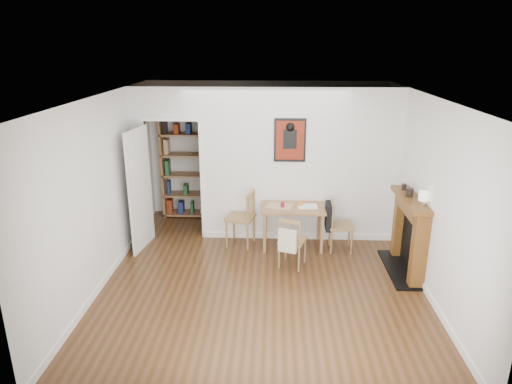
{
  "coord_description": "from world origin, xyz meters",
  "views": [
    {
      "loc": [
        0.15,
        -6.01,
        3.28
      ],
      "look_at": [
        -0.12,
        0.6,
        1.1
      ],
      "focal_mm": 32.0,
      "sensor_mm": 36.0,
      "label": 1
    }
  ],
  "objects_px": {
    "fireplace": "(410,232)",
    "ceramic_jar_a": "(410,192)",
    "chair_right": "(340,225)",
    "red_glass": "(283,205)",
    "ceramic_jar_b": "(404,187)",
    "notebook": "(308,206)",
    "orange_fruit": "(300,204)",
    "dining_table": "(293,211)",
    "bookshelf": "(185,165)",
    "mantel_lamp": "(424,197)",
    "chair_front": "(292,241)",
    "chair_left": "(240,218)"
  },
  "relations": [
    {
      "from": "chair_right",
      "to": "ceramic_jar_b",
      "type": "height_order",
      "value": "ceramic_jar_b"
    },
    {
      "from": "chair_right",
      "to": "fireplace",
      "type": "xyz_separation_m",
      "value": [
        0.93,
        -0.67,
        0.18
      ]
    },
    {
      "from": "chair_left",
      "to": "orange_fruit",
      "type": "bearing_deg",
      "value": 0.72
    },
    {
      "from": "red_glass",
      "to": "ceramic_jar_a",
      "type": "bearing_deg",
      "value": -21.39
    },
    {
      "from": "ceramic_jar_a",
      "to": "ceramic_jar_b",
      "type": "xyz_separation_m",
      "value": [
        0.0,
        0.31,
        -0.02
      ]
    },
    {
      "from": "orange_fruit",
      "to": "ceramic_jar_b",
      "type": "xyz_separation_m",
      "value": [
        1.52,
        -0.48,
        0.46
      ]
    },
    {
      "from": "bookshelf",
      "to": "red_glass",
      "type": "xyz_separation_m",
      "value": [
        1.86,
        -1.39,
        -0.29
      ]
    },
    {
      "from": "mantel_lamp",
      "to": "ceramic_jar_a",
      "type": "relative_size",
      "value": 1.65
    },
    {
      "from": "fireplace",
      "to": "chair_left",
      "type": "bearing_deg",
      "value": 162.19
    },
    {
      "from": "dining_table",
      "to": "orange_fruit",
      "type": "bearing_deg",
      "value": 19.2
    },
    {
      "from": "fireplace",
      "to": "red_glass",
      "type": "bearing_deg",
      "value": 157.93
    },
    {
      "from": "ceramic_jar_b",
      "to": "ceramic_jar_a",
      "type": "bearing_deg",
      "value": -90.92
    },
    {
      "from": "orange_fruit",
      "to": "chair_front",
      "type": "bearing_deg",
      "value": -101.17
    },
    {
      "from": "fireplace",
      "to": "ceramic_jar_b",
      "type": "xyz_separation_m",
      "value": [
        -0.05,
        0.36,
        0.59
      ]
    },
    {
      "from": "chair_front",
      "to": "ceramic_jar_b",
      "type": "xyz_separation_m",
      "value": [
        1.67,
        0.27,
        0.8
      ]
    },
    {
      "from": "fireplace",
      "to": "ceramic_jar_b",
      "type": "bearing_deg",
      "value": 98.51
    },
    {
      "from": "chair_left",
      "to": "ceramic_jar_a",
      "type": "relative_size",
      "value": 7.57
    },
    {
      "from": "notebook",
      "to": "ceramic_jar_a",
      "type": "xyz_separation_m",
      "value": [
        1.4,
        -0.75,
        0.51
      ]
    },
    {
      "from": "fireplace",
      "to": "bookshelf",
      "type": "bearing_deg",
      "value": 150.02
    },
    {
      "from": "chair_right",
      "to": "red_glass",
      "type": "height_order",
      "value": "chair_right"
    },
    {
      "from": "orange_fruit",
      "to": "ceramic_jar_a",
      "type": "xyz_separation_m",
      "value": [
        1.52,
        -0.79,
        0.48
      ]
    },
    {
      "from": "ceramic_jar_a",
      "to": "dining_table",
      "type": "bearing_deg",
      "value": 155.4
    },
    {
      "from": "mantel_lamp",
      "to": "ceramic_jar_b",
      "type": "distance_m",
      "value": 0.7
    },
    {
      "from": "dining_table",
      "to": "chair_left",
      "type": "height_order",
      "value": "chair_left"
    },
    {
      "from": "fireplace",
      "to": "orange_fruit",
      "type": "xyz_separation_m",
      "value": [
        -1.57,
        0.84,
        0.13
      ]
    },
    {
      "from": "dining_table",
      "to": "chair_right",
      "type": "bearing_deg",
      "value": -9.38
    },
    {
      "from": "ceramic_jar_b",
      "to": "notebook",
      "type": "bearing_deg",
      "value": 162.57
    },
    {
      "from": "chair_front",
      "to": "fireplace",
      "type": "relative_size",
      "value": 0.65
    },
    {
      "from": "orange_fruit",
      "to": "bookshelf",
      "type": "bearing_deg",
      "value": 148.61
    },
    {
      "from": "bookshelf",
      "to": "fireplace",
      "type": "xyz_separation_m",
      "value": [
        3.73,
        -2.15,
        -0.42
      ]
    },
    {
      "from": "fireplace",
      "to": "ceramic_jar_a",
      "type": "height_order",
      "value": "ceramic_jar_a"
    },
    {
      "from": "chair_front",
      "to": "red_glass",
      "type": "distance_m",
      "value": 0.76
    },
    {
      "from": "fireplace",
      "to": "ceramic_jar_b",
      "type": "distance_m",
      "value": 0.69
    },
    {
      "from": "fireplace",
      "to": "ceramic_jar_b",
      "type": "height_order",
      "value": "ceramic_jar_b"
    },
    {
      "from": "bookshelf",
      "to": "notebook",
      "type": "relative_size",
      "value": 6.69
    },
    {
      "from": "chair_front",
      "to": "ceramic_jar_b",
      "type": "bearing_deg",
      "value": 9.24
    },
    {
      "from": "chair_right",
      "to": "ceramic_jar_b",
      "type": "xyz_separation_m",
      "value": [
        0.87,
        -0.31,
        0.77
      ]
    },
    {
      "from": "chair_right",
      "to": "mantel_lamp",
      "type": "height_order",
      "value": "mantel_lamp"
    },
    {
      "from": "chair_front",
      "to": "orange_fruit",
      "type": "bearing_deg",
      "value": 78.83
    },
    {
      "from": "chair_right",
      "to": "fireplace",
      "type": "distance_m",
      "value": 1.16
    },
    {
      "from": "fireplace",
      "to": "orange_fruit",
      "type": "relative_size",
      "value": 15.8
    },
    {
      "from": "chair_left",
      "to": "mantel_lamp",
      "type": "bearing_deg",
      "value": -24.29
    },
    {
      "from": "red_glass",
      "to": "ceramic_jar_b",
      "type": "xyz_separation_m",
      "value": [
        1.81,
        -0.4,
        0.46
      ]
    },
    {
      "from": "orange_fruit",
      "to": "ceramic_jar_a",
      "type": "relative_size",
      "value": 0.63
    },
    {
      "from": "fireplace",
      "to": "ceramic_jar_a",
      "type": "relative_size",
      "value": 9.96
    },
    {
      "from": "chair_right",
      "to": "orange_fruit",
      "type": "xyz_separation_m",
      "value": [
        -0.65,
        0.17,
        0.31
      ]
    },
    {
      "from": "notebook",
      "to": "red_glass",
      "type": "bearing_deg",
      "value": -174.51
    },
    {
      "from": "chair_right",
      "to": "dining_table",
      "type": "bearing_deg",
      "value": 170.62
    },
    {
      "from": "ceramic_jar_a",
      "to": "bookshelf",
      "type": "bearing_deg",
      "value": 150.19
    },
    {
      "from": "chair_front",
      "to": "orange_fruit",
      "type": "xyz_separation_m",
      "value": [
        0.15,
        0.75,
        0.34
      ]
    }
  ]
}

